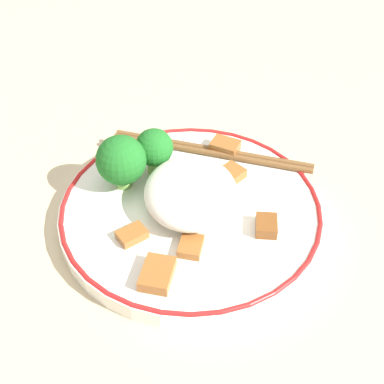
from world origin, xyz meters
name	(u,v)px	position (x,y,z in m)	size (l,w,h in m)	color
ground_plane	(192,218)	(0.00, 0.00, 0.00)	(3.00, 3.00, 0.00)	#C6B28E
plate	(192,211)	(0.00, 0.00, 0.01)	(0.27, 0.27, 0.02)	white
rice_mound	(195,194)	(0.00, 0.00, 0.04)	(0.11, 0.09, 0.04)	white
broccoli_back_left	(155,149)	(-0.06, -0.04, 0.05)	(0.04, 0.04, 0.05)	#7FB756
broccoli_back_center	(122,161)	(-0.03, -0.07, 0.05)	(0.05, 0.05, 0.06)	#7FB756
meat_near_front	(226,147)	(-0.09, 0.04, 0.02)	(0.03, 0.04, 0.01)	#995B28
meat_near_left	(188,246)	(0.06, 0.00, 0.02)	(0.03, 0.03, 0.01)	#995B28
meat_near_right	(133,235)	(0.04, -0.06, 0.02)	(0.03, 0.03, 0.01)	#995B28
meat_near_back	(228,176)	(-0.04, 0.04, 0.02)	(0.04, 0.04, 0.01)	#995B28
meat_on_rice_edge	(159,274)	(0.09, -0.03, 0.02)	(0.04, 0.03, 0.01)	#995B28
meat_mid_left	(268,226)	(0.03, 0.07, 0.02)	(0.03, 0.02, 0.01)	brown
chopsticks	(212,151)	(-0.09, 0.02, 0.02)	(0.08, 0.23, 0.01)	brown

